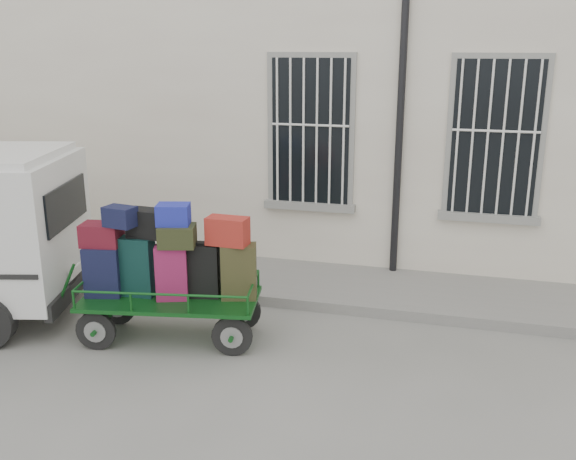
# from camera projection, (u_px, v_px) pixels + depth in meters

# --- Properties ---
(ground) EXTENTS (80.00, 80.00, 0.00)m
(ground) POSITION_uv_depth(u_px,v_px,m) (286.00, 356.00, 7.58)
(ground) COLOR slate
(ground) RESTS_ON ground
(building) EXTENTS (24.00, 5.15, 6.00)m
(building) POSITION_uv_depth(u_px,v_px,m) (363.00, 75.00, 11.84)
(building) COLOR beige
(building) RESTS_ON ground
(sidewalk) EXTENTS (24.00, 1.70, 0.15)m
(sidewalk) POSITION_uv_depth(u_px,v_px,m) (324.00, 285.00, 9.60)
(sidewalk) COLOR gray
(sidewalk) RESTS_ON ground
(luggage_cart) EXTENTS (2.57, 1.31, 1.73)m
(luggage_cart) POSITION_uv_depth(u_px,v_px,m) (167.00, 269.00, 7.79)
(luggage_cart) COLOR black
(luggage_cart) RESTS_ON ground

